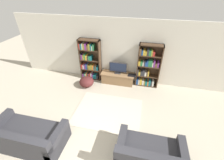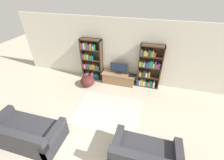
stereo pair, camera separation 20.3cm
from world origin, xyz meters
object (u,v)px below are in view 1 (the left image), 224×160
Objects in this scene: bookshelf_left at (90,61)px; television at (118,68)px; tv_stand at (118,78)px; couch_left_sectional at (27,137)px; couch_right_sofa at (150,156)px; beanbag_ottoman at (87,82)px; bookshelf_right at (148,67)px; laptop at (132,75)px.

television is (1.24, -0.11, -0.14)m from bookshelf_left.
tv_stand is 0.72× the size of couch_left_sectional.
couch_right_sofa is 2.67× the size of beanbag_ottoman.
couch_right_sofa is (2.64, -3.31, -0.57)m from bookshelf_left.
bookshelf_right reaches higher than laptop.
beanbag_ottoman is (-2.37, -0.67, -0.63)m from bookshelf_right.
bookshelf_left is 4.28m from couch_right_sofa.
couch_left_sectional is (-2.34, -3.36, -0.19)m from laptop.
couch_right_sofa is (0.23, -3.31, -0.57)m from bookshelf_right.
couch_right_sofa is at bearing -66.21° from tv_stand.
laptop reaches higher than beanbag_ottoman.
couch_left_sectional is at bearing -117.13° from television.
tv_stand is 3.48m from couch_right_sofa.
television is at bearing 62.87° from couch_left_sectional.
couch_right_sofa is at bearing 3.61° from couch_left_sectional.
bookshelf_left is 1.88m from laptop.
couch_left_sectional is at bearing -98.17° from bookshelf_left.
television reaches higher than beanbag_ottoman.
television is at bearing 113.66° from couch_right_sofa.
bookshelf_left is at bearing 93.65° from beanbag_ottoman.
bookshelf_right is at bearing 15.74° from beanbag_ottoman.
tv_stand is at bearing 177.79° from laptop.
bookshelf_left is 0.92× the size of couch_left_sectional.
couch_left_sectional is (-2.91, -3.51, -0.57)m from bookshelf_right.
bookshelf_right is 1.13× the size of couch_right_sofa.
couch_left_sectional is at bearing -117.27° from tv_stand.
tv_stand is 0.88× the size of couch_right_sofa.
bookshelf_right is 3.37m from couch_right_sofa.
bookshelf_left is at bearing 128.59° from couch_right_sofa.
television is 2.26× the size of laptop.
bookshelf_left is 3.02× the size of beanbag_ottoman.
television is 3.52m from couch_right_sofa.
television is at bearing 175.97° from laptop.
bookshelf_right is at bearing 14.85° from laptop.
television is (-1.17, -0.11, -0.13)m from bookshelf_right.
couch_left_sectional is (-1.74, -3.40, -0.44)m from television.
bookshelf_left is at bearing 175.30° from laptop.
beanbag_ottoman is at bearing 134.50° from couch_right_sofa.
television reaches higher than laptop.
couch_right_sofa reaches higher than tv_stand.
tv_stand is at bearing -5.90° from bookshelf_left.
bookshelf_left is 1.00× the size of bookshelf_right.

